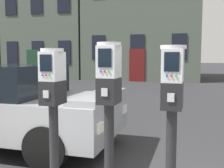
{
  "coord_description": "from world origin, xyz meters",
  "views": [
    {
      "loc": [
        0.88,
        -2.64,
        1.55
      ],
      "look_at": [
        0.21,
        -0.2,
        1.31
      ],
      "focal_mm": 43.74,
      "sensor_mm": 36.0,
      "label": 1
    }
  ],
  "objects": [
    {
      "name": "parking_meter_near_kerb",
      "position": [
        -0.34,
        -0.3,
        1.17
      ],
      "size": [
        0.22,
        0.26,
        1.5
      ],
      "rotation": [
        0.0,
        0.0,
        -1.61
      ],
      "color": "black",
      "rests_on": "sidewalk_slab"
    },
    {
      "name": "parking_meter_twin_adjacent",
      "position": [
        0.21,
        -0.3,
        1.21
      ],
      "size": [
        0.22,
        0.26,
        1.55
      ],
      "rotation": [
        0.0,
        0.0,
        -1.61
      ],
      "color": "black",
      "rests_on": "sidewalk_slab"
    },
    {
      "name": "parking_meter_end_of_row",
      "position": [
        0.77,
        -0.3,
        1.18
      ],
      "size": [
        0.22,
        0.26,
        1.51
      ],
      "rotation": [
        0.0,
        0.0,
        -1.61
      ],
      "color": "black",
      "rests_on": "sidewalk_slab"
    }
  ]
}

